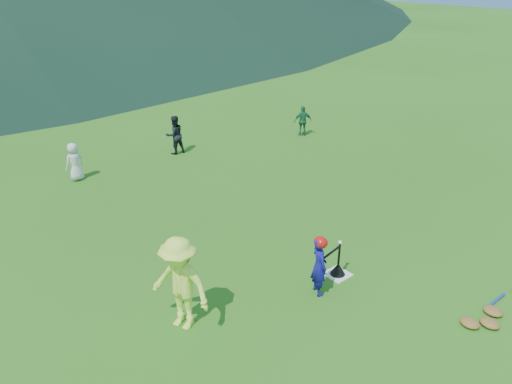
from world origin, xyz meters
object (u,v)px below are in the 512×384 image
Objects in this scene: fielder_c at (303,121)px; batting_tee at (338,269)px; fielder_a at (75,162)px; fielder_b at (175,135)px; adult_coach at (180,284)px; equipment_pile at (494,311)px; batter_child at (319,266)px; home_plate at (337,274)px.

batting_tee is (-5.50, -6.54, -0.40)m from fielder_c.
fielder_c is (7.60, -1.29, -0.01)m from fielder_a.
fielder_b is at bearing 171.48° from fielder_a.
fielder_b is (4.29, 7.20, -0.23)m from adult_coach.
fielder_c is 0.59× the size of equipment_pile.
fielder_c is at bearing 161.18° from fielder_a.
batter_child is at bearing 90.68° from fielder_a.
fielder_a is at bearing 22.24° from fielder_c.
equipment_pile is (4.31, -3.23, -0.78)m from adult_coach.
batter_child reaches higher than equipment_pile.
fielder_b is (1.86, 8.01, 0.04)m from batter_child.
home_plate is 2.82m from equipment_pile.
fielder_b is 0.68× the size of equipment_pile.
adult_coach is 1.60× the size of fielder_c.
batting_tee reaches higher than home_plate.
fielder_c reaches higher than home_plate.
fielder_b is 1.81× the size of batting_tee.
batter_child is at bearing -168.70° from home_plate.
batter_child reaches higher than home_plate.
home_plate is 0.37× the size of fielder_b.
batting_tee is at bearing 81.82° from fielder_c.
fielder_a is (1.04, 7.16, -0.31)m from adult_coach.
batter_child reaches higher than fielder_a.
fielder_c is at bearing 49.92° from home_plate.
fielder_b is at bearing 8.77° from batter_child.
fielder_b reaches higher than equipment_pile.
fielder_a reaches higher than batting_tee.
batter_child is 0.64× the size of equipment_pile.
adult_coach is 2.48× the size of batting_tee.
fielder_c is at bearing 64.57° from equipment_pile.
fielder_a is at bearing 4.07° from fielder_b.
fielder_a is at bearing 150.42° from adult_coach.
fielder_c is at bearing 166.46° from fielder_b.
home_plate is at bearing 114.73° from equipment_pile.
fielder_c reaches higher than equipment_pile.
batter_child is 3.11m from equipment_pile.
adult_coach reaches higher than batting_tee.
fielder_b is at bearing 14.91° from fielder_c.
fielder_a is 0.60× the size of equipment_pile.
batter_child is (-0.71, -0.14, 0.57)m from home_plate.
adult_coach is 7.24m from fielder_a.
fielder_b reaches higher than fielder_a.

